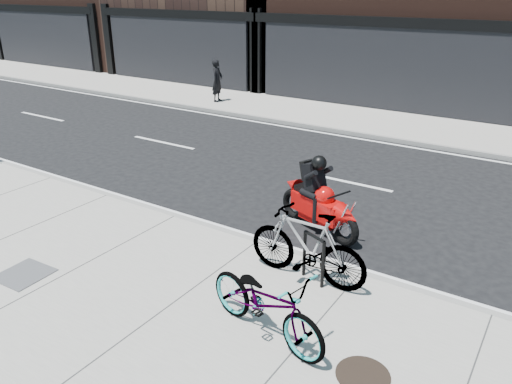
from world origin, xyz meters
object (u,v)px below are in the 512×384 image
Objects in this scene: bicycle_front at (266,302)px; utility_grate at (24,274)px; pedestrian at (217,81)px; bike_rack at (314,254)px; manhole_cover at (363,375)px; motorcycle at (322,203)px; bicycle_rear at (307,245)px.

utility_grate is (-4.09, -0.86, -0.52)m from bicycle_front.
pedestrian is at bearing 113.43° from utility_grate.
bike_rack is 1.23× the size of manhole_cover.
bike_rack is at bearing 133.72° from manhole_cover.
manhole_cover is (10.72, -11.27, -0.82)m from pedestrian.
motorcycle is 2.65× the size of utility_grate.
bicycle_front is 1.55m from bicycle_rear.
bicycle_rear is (-0.21, 1.53, 0.08)m from bicycle_front.
bicycle_rear is at bearing 31.62° from utility_grate.
bicycle_front is at bearing -86.76° from bike_rack.
utility_grate is at bearing -58.76° from bicycle_rear.
bicycle_rear reaches higher than bike_rack.
bicycle_rear reaches higher than bicycle_front.
motorcycle reaches higher than manhole_cover.
manhole_cover is at bearing -77.40° from bicycle_front.
bicycle_front is at bearing -150.93° from pedestrian.
motorcycle is at bearing 123.41° from manhole_cover.
bike_rack is 4.68m from utility_grate.
bike_rack is 1.97m from motorcycle.
manhole_cover is (1.46, -1.53, -0.47)m from bike_rack.
motorcycle is at bearing -161.38° from bicycle_rear.
utility_grate is at bearing -107.63° from motorcycle.
utility_grate is (-5.46, -0.86, 0.00)m from manhole_cover.
manhole_cover is 5.53m from utility_grate.
manhole_cover is at bearing -147.02° from pedestrian.
bike_rack is 0.17m from bicycle_rear.
bicycle_front is 3.02× the size of manhole_cover.
bike_rack is 0.49× the size of pedestrian.
bicycle_front is (0.09, -1.53, 0.04)m from bike_rack.
utility_grate is (-3.88, -2.39, -0.59)m from bicycle_rear.
bicycle_front is 4.21m from utility_grate.
pedestrian is 2.20× the size of utility_grate.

